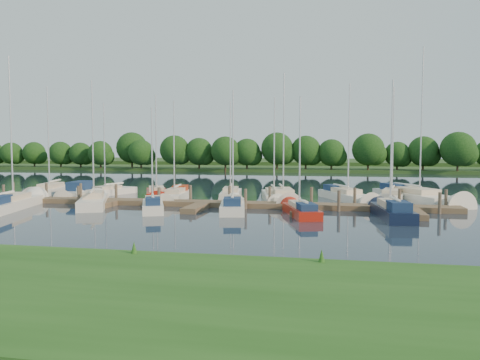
% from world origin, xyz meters
% --- Properties ---
extents(ground, '(260.00, 260.00, 0.00)m').
position_xyz_m(ground, '(0.00, 0.00, 0.00)').
color(ground, '#1B2636').
rests_on(ground, ground).
extents(near_bank, '(90.00, 10.00, 0.50)m').
position_xyz_m(near_bank, '(0.00, -16.00, 0.25)').
color(near_bank, '#1E4B15').
rests_on(near_bank, ground).
extents(dock, '(40.00, 6.00, 0.40)m').
position_xyz_m(dock, '(0.00, 7.31, 0.20)').
color(dock, '#4B3D2A').
rests_on(dock, ground).
extents(mooring_pilings, '(38.24, 2.84, 2.00)m').
position_xyz_m(mooring_pilings, '(0.00, 8.43, 0.60)').
color(mooring_pilings, '#473D33').
rests_on(mooring_pilings, ground).
extents(far_shore, '(180.00, 30.00, 0.60)m').
position_xyz_m(far_shore, '(0.00, 75.00, 0.30)').
color(far_shore, '#254219').
rests_on(far_shore, ground).
extents(distant_hill, '(220.00, 40.00, 1.40)m').
position_xyz_m(distant_hill, '(0.00, 100.00, 0.70)').
color(distant_hill, '#305224').
rests_on(distant_hill, ground).
extents(treeline, '(146.49, 9.06, 8.30)m').
position_xyz_m(treeline, '(2.33, 61.61, 4.16)').
color(treeline, '#38281C').
rests_on(treeline, ground).
extents(sailboat_n_0, '(3.76, 9.04, 11.44)m').
position_xyz_m(sailboat_n_0, '(-18.09, 13.83, 0.28)').
color(sailboat_n_0, silver).
rests_on(sailboat_n_0, ground).
extents(motorboat, '(2.35, 6.46, 1.96)m').
position_xyz_m(motorboat, '(-13.89, 12.03, 0.39)').
color(motorboat, silver).
rests_on(motorboat, ground).
extents(sailboat_n_2, '(3.55, 7.66, 9.65)m').
position_xyz_m(sailboat_n_2, '(-12.22, 14.51, 0.27)').
color(sailboat_n_2, silver).
rests_on(sailboat_n_2, ground).
extents(sailboat_n_3, '(4.33, 7.88, 10.19)m').
position_xyz_m(sailboat_n_3, '(-6.26, 13.00, 0.27)').
color(sailboat_n_3, '#9B1A0E').
rests_on(sailboat_n_3, ground).
extents(sailboat_n_4, '(2.36, 7.39, 9.48)m').
position_xyz_m(sailboat_n_4, '(-3.87, 11.61, 0.33)').
color(sailboat_n_4, silver).
rests_on(sailboat_n_4, ground).
extents(sailboat_n_5, '(2.67, 7.49, 9.55)m').
position_xyz_m(sailboat_n_5, '(0.84, 13.87, 0.28)').
color(sailboat_n_5, silver).
rests_on(sailboat_n_5, ground).
extents(sailboat_n_6, '(3.09, 7.66, 9.76)m').
position_xyz_m(sailboat_n_6, '(5.07, 12.96, 0.28)').
color(sailboat_n_6, silver).
rests_on(sailboat_n_6, ground).
extents(sailboat_n_7, '(3.83, 9.41, 11.83)m').
position_xyz_m(sailboat_n_7, '(5.97, 12.41, 0.28)').
color(sailboat_n_7, silver).
rests_on(sailboat_n_7, ground).
extents(sailboat_n_8, '(5.03, 8.45, 11.01)m').
position_xyz_m(sailboat_n_8, '(11.53, 14.47, 0.33)').
color(sailboat_n_8, silver).
rests_on(sailboat_n_8, ground).
extents(sailboat_n_9, '(3.40, 8.32, 10.53)m').
position_xyz_m(sailboat_n_9, '(15.58, 14.29, 0.28)').
color(sailboat_n_9, silver).
rests_on(sailboat_n_9, ground).
extents(sailboat_n_10, '(6.63, 10.93, 14.14)m').
position_xyz_m(sailboat_n_10, '(17.72, 14.72, 0.34)').
color(sailboat_n_10, silver).
rests_on(sailboat_n_10, ground).
extents(sailboat_s_0, '(4.28, 9.94, 12.45)m').
position_xyz_m(sailboat_s_0, '(-14.72, 3.31, 0.33)').
color(sailboat_s_0, silver).
rests_on(sailboat_s_0, ground).
extents(sailboat_s_1, '(4.69, 8.16, 10.78)m').
position_xyz_m(sailboat_s_1, '(-8.99, 5.92, 0.29)').
color(sailboat_s_1, silver).
rests_on(sailboat_s_1, ground).
extents(sailboat_s_2, '(3.41, 6.22, 8.29)m').
position_xyz_m(sailboat_s_2, '(-3.15, 4.18, 0.33)').
color(sailboat_s_2, silver).
rests_on(sailboat_s_2, ground).
extents(sailboat_s_3, '(2.91, 7.50, 9.60)m').
position_xyz_m(sailboat_s_3, '(2.86, 5.37, 0.33)').
color(sailboat_s_3, silver).
rests_on(sailboat_s_3, ground).
extents(sailboat_s_4, '(3.23, 6.92, 8.82)m').
position_xyz_m(sailboat_s_4, '(8.07, 4.20, 0.31)').
color(sailboat_s_4, '#9B1A0E').
rests_on(sailboat_s_4, ground).
extents(sailboat_s_5, '(2.48, 7.69, 9.97)m').
position_xyz_m(sailboat_s_5, '(14.34, 4.16, 0.34)').
color(sailboat_s_5, black).
rests_on(sailboat_s_5, ground).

